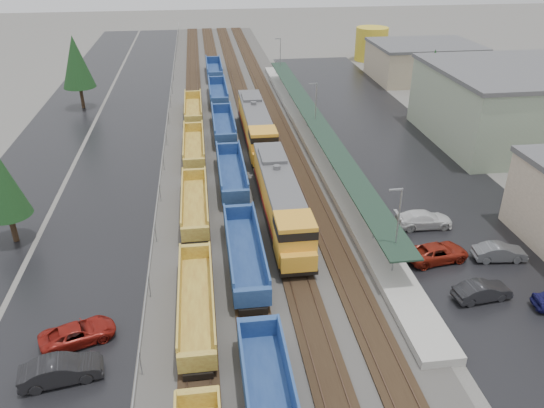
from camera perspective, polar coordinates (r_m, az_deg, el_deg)
The scene contains 22 objects.
ballast_strip at distance 77.64m, azimuth -3.92°, elevation 8.81°, with size 20.00×160.00×0.08m, color #302D2B.
trackbed at distance 77.60m, azimuth -3.92°, elevation 8.89°, with size 14.60×160.00×0.22m.
west_parking_lot at distance 78.18m, azimuth -15.05°, elevation 8.03°, with size 10.00×160.00×0.02m, color black.
west_road at distance 80.10m, azimuth -22.19°, elevation 7.38°, with size 9.00×160.00×0.02m, color black.
east_commuter_lot at distance 72.13m, azimuth 12.04°, elevation 6.74°, with size 16.00×100.00×0.02m, color black.
station_platform at distance 69.34m, azimuth 4.61°, elevation 7.05°, with size 3.00×80.00×8.00m.
chainlink_fence at distance 75.66m, azimuth -11.14°, elevation 9.10°, with size 0.08×160.04×2.02m.
industrial_buildings at distance 75.79m, azimuth 27.07°, elevation 8.72°, with size 32.52×75.30×9.50m.
tree_west_near at distance 50.45m, azimuth -27.10°, elevation 2.10°, with size 3.96×3.96×9.00m.
tree_west_far at distance 87.19m, azimuth -20.34°, elevation 14.15°, with size 4.84×4.84×11.00m.
tree_east at distance 80.68m, azimuth 16.85°, elevation 13.20°, with size 4.40×4.40×10.00m.
locomotive_lead at distance 49.17m, azimuth 0.97°, elevation 0.38°, with size 3.14×20.70×4.69m.
locomotive_trail at distance 68.36m, azimuth -1.71°, elevation 8.38°, with size 3.14×20.70×4.69m.
well_string_yellow at distance 45.30m, azimuth -8.21°, elevation -4.51°, with size 2.48×90.01×2.20m.
well_string_blue at distance 57.82m, azimuth -4.38°, elevation 3.24°, with size 2.77×109.55×2.46m.
storage_tank at distance 117.77m, azimuth 10.63°, elevation 16.58°, with size 6.67×6.67×6.67m, color gold.
parked_car_west_b at distance 36.53m, azimuth -21.75°, elevation -16.28°, with size 4.95×1.73×1.63m, color black.
parked_car_west_c at distance 39.02m, azimuth -20.16°, elevation -12.95°, with size 4.96×2.29×1.38m, color maroon.
parked_car_east_a at distance 43.32m, azimuth 21.68°, elevation -8.71°, with size 4.43×1.55×1.46m, color black.
parked_car_east_b at distance 46.80m, azimuth 17.36°, elevation -5.02°, with size 5.31×2.45×1.48m, color maroon.
parked_car_east_c at distance 51.47m, azimuth 16.00°, elevation -1.61°, with size 5.40×2.19×1.57m, color silver.
parked_car_east_e at distance 48.66m, azimuth 23.28°, elevation -4.81°, with size 4.44×1.55×1.46m, color #505255.
Camera 1 is at (-4.76, -13.37, 24.98)m, focal length 35.00 mm.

